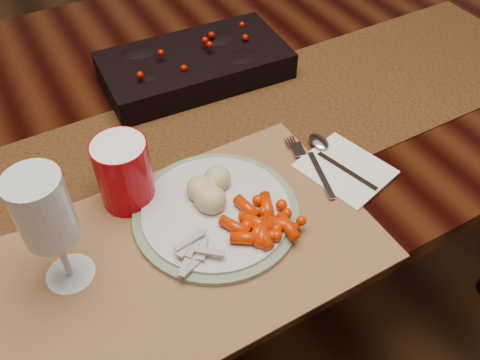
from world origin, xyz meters
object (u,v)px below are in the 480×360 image
placemat_main (213,239)px  dinner_plate (216,212)px  wine_glass (53,233)px  centerpiece (195,61)px  napkin (345,169)px  dining_table (184,223)px  baby_carrots (262,219)px  red_cup (124,173)px  mashed_potatoes (215,185)px  turkey_shreds (195,250)px

placemat_main → dinner_plate: bearing=56.0°
wine_glass → placemat_main: bearing=-11.8°
centerpiece → placemat_main: centerpiece is taller
placemat_main → dinner_plate: 0.05m
napkin → wine_glass: bearing=161.6°
dining_table → wine_glass: wine_glass is taller
baby_carrots → red_cup: 0.23m
baby_carrots → placemat_main: bearing=163.1°
mashed_potatoes → red_cup: (-0.12, 0.08, 0.02)m
baby_carrots → napkin: 0.20m
centerpiece → dinner_plate: (-0.14, -0.35, -0.03)m
baby_carrots → wine_glass: (-0.28, 0.07, 0.07)m
dinner_plate → wine_glass: wine_glass is taller
centerpiece → red_cup: red_cup is taller
baby_carrots → mashed_potatoes: size_ratio=1.23×
dining_table → dinner_plate: dinner_plate is taller
turkey_shreds → red_cup: (-0.04, 0.16, 0.04)m
napkin → red_cup: size_ratio=1.20×
turkey_shreds → centerpiece: bearing=64.1°
centerpiece → wine_glass: wine_glass is taller
dinner_plate → baby_carrots: 0.08m
napkin → red_cup: 0.37m
dining_table → mashed_potatoes: size_ratio=21.36×
dinner_plate → baby_carrots: bearing=-51.0°
dinner_plate → red_cup: (-0.11, 0.10, 0.05)m
dining_table → centerpiece: size_ratio=4.82×
mashed_potatoes → red_cup: red_cup is taller
mashed_potatoes → turkey_shreds: 0.12m
placemat_main → dinner_plate: (0.02, 0.04, 0.01)m
baby_carrots → turkey_shreds: bearing=-179.5°
baby_carrots → dining_table: bearing=89.9°
dinner_plate → turkey_shreds: size_ratio=3.43×
dining_table → centerpiece: 0.43m
napkin → wine_glass: 0.48m
placemat_main → red_cup: red_cup is taller
centerpiece → mashed_potatoes: bearing=-110.5°
dining_table → turkey_shreds: turkey_shreds is taller
dining_table → placemat_main: (-0.07, -0.33, 0.38)m
turkey_shreds → baby_carrots: bearing=0.5°
baby_carrots → centerpiece: bearing=78.0°
wine_glass → centerpiece: bearing=43.3°
baby_carrots → napkin: bearing=11.7°
red_cup → wine_glass: size_ratio=0.59×
mashed_potatoes → centerpiece: bearing=69.5°
baby_carrots → napkin: baby_carrots is taller
dining_table → red_cup: bearing=-128.2°
turkey_shreds → wine_glass: size_ratio=0.38×
turkey_shreds → placemat_main: bearing=29.8°
dinner_plate → mashed_potatoes: bearing=63.2°
mashed_potatoes → napkin: 0.23m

